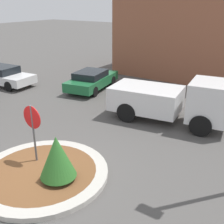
{
  "coord_description": "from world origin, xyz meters",
  "views": [
    {
      "loc": [
        6.5,
        -5.35,
        5.55
      ],
      "look_at": [
        0.46,
        3.55,
        1.25
      ],
      "focal_mm": 45.0,
      "sensor_mm": 36.0,
      "label": 1
    }
  ],
  "objects_px": {
    "utility_truck": "(173,100)",
    "parked_sedan_white": "(3,76)",
    "stop_sign": "(33,124)",
    "parked_sedan_green": "(92,80)"
  },
  "relations": [
    {
      "from": "stop_sign",
      "to": "parked_sedan_white",
      "type": "bearing_deg",
      "value": 149.39
    },
    {
      "from": "parked_sedan_green",
      "to": "parked_sedan_white",
      "type": "bearing_deg",
      "value": 105.09
    },
    {
      "from": "stop_sign",
      "to": "parked_sedan_white",
      "type": "xyz_separation_m",
      "value": [
        -9.74,
        5.76,
        -0.92
      ]
    },
    {
      "from": "utility_truck",
      "to": "parked_sedan_green",
      "type": "distance_m",
      "value": 6.86
    },
    {
      "from": "utility_truck",
      "to": "parked_sedan_white",
      "type": "relative_size",
      "value": 1.29
    },
    {
      "from": "stop_sign",
      "to": "parked_sedan_green",
      "type": "height_order",
      "value": "stop_sign"
    },
    {
      "from": "stop_sign",
      "to": "utility_truck",
      "type": "height_order",
      "value": "stop_sign"
    },
    {
      "from": "parked_sedan_green",
      "to": "stop_sign",
      "type": "bearing_deg",
      "value": -164.68
    },
    {
      "from": "stop_sign",
      "to": "parked_sedan_green",
      "type": "distance_m",
      "value": 9.43
    },
    {
      "from": "utility_truck",
      "to": "parked_sedan_green",
      "type": "height_order",
      "value": "utility_truck"
    }
  ]
}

